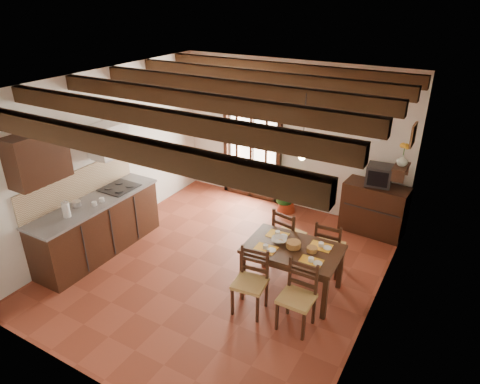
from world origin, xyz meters
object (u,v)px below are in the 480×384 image
Objects in this scene: chair_far_left at (288,244)px; pendant_lamp at (302,151)px; potted_plant at (287,184)px; chair_near_right at (296,308)px; chair_near_left at (250,293)px; sideboard at (374,209)px; dining_table at (293,253)px; crt_tv at (379,175)px; chair_far_right at (328,256)px; kitchen_counter at (98,226)px.

pendant_lamp is (0.35, -0.55, 1.79)m from chair_far_left.
chair_far_left is 0.46× the size of potted_plant.
chair_near_right is 0.45× the size of potted_plant.
chair_near_left is at bearing -111.35° from pendant_lamp.
sideboard reaches higher than chair_near_left.
chair_near_right is at bearing -63.87° from dining_table.
crt_tv is (0.24, 2.83, 0.81)m from chair_near_right.
pendant_lamp reaches higher than dining_table.
dining_table is at bearing 118.74° from chair_near_right.
chair_far_left is at bearing 122.43° from pendant_lamp.
chair_far_left is 1.80m from sideboard.
chair_far_right is (0.30, 0.67, -0.34)m from dining_table.
potted_plant reaches higher than crt_tv.
chair_near_left is 0.98× the size of chair_far_left.
dining_table is 1.47× the size of chair_near_right.
potted_plant is (2.06, 2.79, 0.10)m from kitchen_counter.
potted_plant is at bearing 53.56° from kitchen_counter.
dining_table is 0.81m from chair_far_left.
potted_plant is at bearing 117.05° from chair_near_right.
sideboard is (0.24, 2.84, 0.17)m from chair_near_right.
crt_tv reaches higher than chair_far_left.
kitchen_counter is 3.66m from chair_far_right.
kitchen_counter is at bearing -138.60° from sideboard.
chair_near_right is 1.02× the size of chair_far_right.
crt_tv is at bearing -110.80° from chair_far_left.
potted_plant is (-0.69, 1.50, 0.28)m from chair_far_left.
chair_far_left is 1.96m from crt_tv.
chair_far_left is at bearing 118.82° from chair_near_right.
potted_plant is (-1.35, 1.48, 0.29)m from chair_far_right.
kitchen_counter is at bearing -179.54° from chair_near_right.
sideboard is 0.54× the size of potted_plant.
potted_plant reaches higher than chair_far_right.
potted_plant is at bearing 113.92° from dining_table.
chair_far_right is (3.41, 1.31, -0.20)m from kitchen_counter.
chair_near_right is 1.07× the size of pendant_lamp.
chair_far_left is at bearing 85.61° from chair_near_left.
sideboard is 1.63m from potted_plant.
chair_near_left is at bearing 62.97° from chair_far_right.
potted_plant reaches higher than chair_near_left.
sideboard is at bearing 37.44° from kitchen_counter.
crt_tv is (0.94, 1.53, 0.81)m from chair_far_left.
chair_far_right is at bearing 92.63° from chair_near_right.
sideboard is 2.43× the size of crt_tv.
chair_far_left reaches higher than chair_far_right.
pendant_lamp is at bearing 133.12° from chair_far_left.
chair_near_left is 2.93m from potted_plant.
chair_near_right reaches higher than chair_far_right.
kitchen_counter is 3.47m from potted_plant.
chair_near_right is at bearing 128.88° from chair_far_left.
sideboard is at bearing 73.03° from dining_table.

